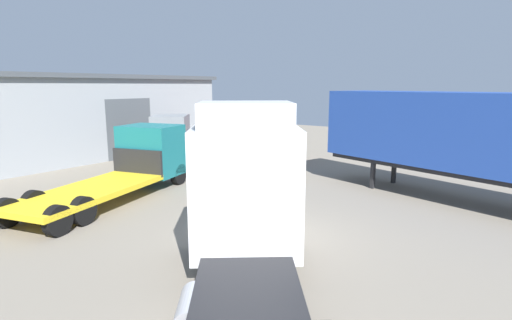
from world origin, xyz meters
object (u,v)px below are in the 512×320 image
object	(u,v)px
flatbed_truck_teal	(136,161)
traffic_cone	(228,188)
oil_drum	(278,170)
tractor_unit_white	(245,197)
container_trailer_green	(464,134)
flatbed_truck_grey	(193,140)

from	to	relation	value
flatbed_truck_teal	traffic_cone	size ratio (longest dim) A/B	14.83
oil_drum	tractor_unit_white	bearing A→B (deg)	-151.47
tractor_unit_white	oil_drum	xyz separation A→B (m)	(8.48, 4.61, -1.44)
tractor_unit_white	flatbed_truck_teal	xyz separation A→B (m)	(3.27, 8.34, -0.61)
tractor_unit_white	traffic_cone	bearing A→B (deg)	5.18
flatbed_truck_teal	oil_drum	world-z (taller)	flatbed_truck_teal
flatbed_truck_teal	oil_drum	size ratio (longest dim) A/B	9.27
tractor_unit_white	traffic_cone	size ratio (longest dim) A/B	12.34
container_trailer_green	oil_drum	distance (m)	7.93
container_trailer_green	traffic_cone	world-z (taller)	container_trailer_green
flatbed_truck_teal	oil_drum	bearing A→B (deg)	-51.13
container_trailer_green	flatbed_truck_grey	bearing A→B (deg)	15.63
container_trailer_green	oil_drum	xyz separation A→B (m)	(-0.95, 7.56, -2.19)
flatbed_truck_grey	flatbed_truck_teal	bearing A→B (deg)	75.88
container_trailer_green	flatbed_truck_teal	distance (m)	12.94
tractor_unit_white	flatbed_truck_grey	distance (m)	14.48
flatbed_truck_teal	flatbed_truck_grey	xyz separation A→B (m)	(6.06, 2.72, 0.02)
container_trailer_green	flatbed_truck_grey	size ratio (longest dim) A/B	1.43
tractor_unit_white	container_trailer_green	distance (m)	9.91
oil_drum	flatbed_truck_teal	bearing A→B (deg)	144.37
flatbed_truck_grey	oil_drum	distance (m)	6.56
container_trailer_green	flatbed_truck_grey	distance (m)	14.08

